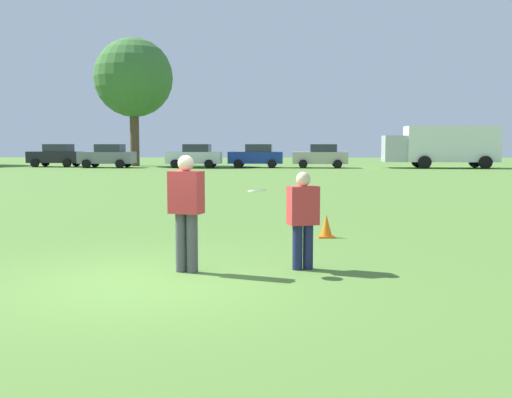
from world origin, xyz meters
TOP-DOWN VIEW (x-y plane):
  - ground_plane at (0.00, 0.00)m, footprint 141.67×141.67m
  - player_thrower at (0.54, 0.77)m, footprint 0.55×0.42m
  - player_defender at (2.28, 1.02)m, footprint 0.51×0.39m
  - frisbee at (1.59, 0.78)m, footprint 0.27×0.27m
  - traffic_cone at (2.92, 4.17)m, footprint 0.32×0.32m
  - parked_car_mid_left at (-15.61, 39.86)m, footprint 4.27×2.36m
  - parked_car_center at (-11.06, 38.40)m, footprint 4.27×2.36m
  - parked_car_mid_right at (-4.30, 38.54)m, footprint 4.27×2.36m
  - parked_car_near_right at (0.49, 38.79)m, footprint 4.27×2.36m
  - parked_car_far_right at (5.45, 38.51)m, footprint 4.27×2.36m
  - box_truck at (14.72, 38.46)m, footprint 8.60×3.25m
  - tree_center_elm at (-9.76, 42.03)m, footprint 6.49×6.49m

SIDE VIEW (x-z plane):
  - ground_plane at x=0.00m, z-range 0.00..0.00m
  - traffic_cone at x=2.92m, z-range -0.01..0.47m
  - player_defender at x=2.28m, z-range 0.09..1.59m
  - parked_car_mid_left at x=-15.61m, z-range 0.01..1.83m
  - parked_car_center at x=-11.06m, z-range 0.01..1.83m
  - parked_car_mid_right at x=-4.30m, z-range 0.01..1.83m
  - parked_car_near_right at x=0.49m, z-range 0.01..1.83m
  - parked_car_far_right at x=5.45m, z-range 0.01..1.83m
  - player_thrower at x=0.54m, z-range 0.11..1.87m
  - frisbee at x=1.59m, z-range 1.19..1.27m
  - box_truck at x=14.72m, z-range 0.16..3.34m
  - tree_center_elm at x=-9.76m, z-range 1.98..12.52m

